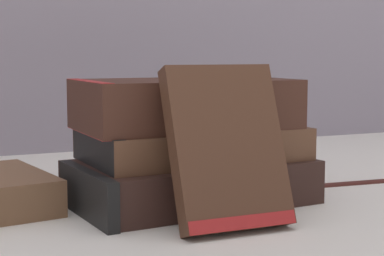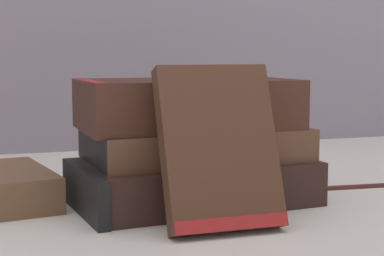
% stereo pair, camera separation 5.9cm
% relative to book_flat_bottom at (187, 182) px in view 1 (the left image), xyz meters
% --- Properties ---
extents(ground_plane, '(3.00, 3.00, 0.00)m').
position_rel_book_flat_bottom_xyz_m(ground_plane, '(-0.03, -0.01, -0.02)').
color(ground_plane, white).
extents(book_flat_bottom, '(0.26, 0.16, 0.05)m').
position_rel_book_flat_bottom_xyz_m(book_flat_bottom, '(0.00, 0.00, 0.00)').
color(book_flat_bottom, '#331E19').
rests_on(book_flat_bottom, ground_plane).
extents(book_flat_middle, '(0.23, 0.14, 0.04)m').
position_rel_book_flat_bottom_xyz_m(book_flat_middle, '(0.01, 0.01, 0.04)').
color(book_flat_middle, brown).
rests_on(book_flat_middle, book_flat_bottom).
extents(book_flat_top, '(0.23, 0.13, 0.05)m').
position_rel_book_flat_bottom_xyz_m(book_flat_top, '(-0.00, 0.01, 0.08)').
color(book_flat_top, '#422319').
rests_on(book_flat_top, book_flat_middle).
extents(book_leaning_front, '(0.11, 0.07, 0.15)m').
position_rel_book_flat_bottom_xyz_m(book_leaning_front, '(-0.00, -0.10, 0.05)').
color(book_leaning_front, '#4C2D1E').
rests_on(book_leaning_front, ground_plane).
extents(pocket_watch, '(0.05, 0.05, 0.01)m').
position_rel_book_flat_bottom_xyz_m(pocket_watch, '(0.03, 0.02, 0.11)').
color(pocket_watch, white).
rests_on(pocket_watch, book_flat_top).
extents(fountain_pen, '(0.12, 0.02, 0.01)m').
position_rel_book_flat_bottom_xyz_m(fountain_pen, '(0.22, 0.01, -0.02)').
color(fountain_pen, '#471E19').
rests_on(fountain_pen, ground_plane).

